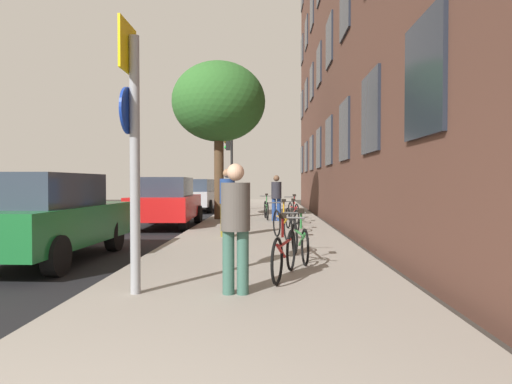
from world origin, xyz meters
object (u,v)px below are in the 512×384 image
bicycle_1 (300,240)px  bicycle_3 (292,218)px  car_0 (46,217)px  tree_near (219,103)px  car_1 (166,202)px  bicycle_2 (282,224)px  bicycle_0 (285,252)px  bicycle_4 (293,212)px  pedestrian_2 (276,195)px  sign_post (133,138)px  pedestrian_1 (227,198)px  car_2 (197,195)px  bicycle_5 (266,209)px  traffic_light (230,157)px  pedestrian_0 (236,220)px

bicycle_1 → bicycle_3: size_ratio=1.05×
car_0 → tree_near: bearing=74.8°
bicycle_1 → car_1: car_1 is taller
bicycle_2 → car_1: bearing=134.3°
bicycle_0 → bicycle_4: (0.60, 8.38, 0.02)m
car_1 → bicycle_4: bearing=6.8°
tree_near → bicycle_3: (2.50, -3.77, -3.94)m
pedestrian_2 → sign_post: bearing=-100.7°
pedestrian_1 → pedestrian_2: size_ratio=1.05×
pedestrian_2 → car_2: size_ratio=0.36×
sign_post → bicycle_2: sign_post is taller
bicycle_3 → bicycle_0: bearing=-94.1°
bicycle_3 → bicycle_5: (-0.75, 3.74, 0.02)m
car_2 → traffic_light: bearing=-24.0°
traffic_light → bicycle_2: size_ratio=2.35×
car_0 → car_1: 6.26m
bicycle_5 → pedestrian_0: 10.81m
pedestrian_2 → car_0: (-4.34, -7.49, -0.20)m
pedestrian_0 → car_2: size_ratio=0.35×
bicycle_4 → tree_near: bearing=150.7°
car_2 → bicycle_2: bearing=-71.2°
tree_near → sign_post: bearing=-88.9°
bicycle_1 → car_2: (-4.16, 14.29, 0.38)m
tree_near → bicycle_5: bearing=-1.0°
bicycle_3 → tree_near: bearing=123.5°
tree_near → bicycle_2: tree_near is taller
bicycle_4 → car_0: 8.31m
bicycle_1 → pedestrian_2: bearing=92.0°
pedestrian_0 → bicycle_0: bearing=56.8°
traffic_light → bicycle_0: 15.24m
traffic_light → bicycle_3: bearing=-73.9°
bicycle_1 → bicycle_2: bicycle_2 is taller
sign_post → pedestrian_0: size_ratio=2.07×
traffic_light → pedestrian_1: size_ratio=2.24×
bicycle_4 → car_1: bearing=-173.2°
tree_near → car_1: tree_near is taller
bicycle_5 → pedestrian_0: bearing=-91.6°
bicycle_3 → pedestrian_0: bearing=-98.5°
pedestrian_0 → car_1: pedestrian_0 is taller
sign_post → traffic_light: bearing=90.9°
tree_near → pedestrian_1: size_ratio=3.43×
sign_post → pedestrian_1: bearing=83.7°
bicycle_1 → pedestrian_2: 7.77m
pedestrian_0 → car_2: bearing=101.0°
bicycle_2 → car_1: size_ratio=0.39×
car_0 → pedestrian_2: bearing=59.9°
pedestrian_0 → tree_near: bearing=97.6°
sign_post → pedestrian_2: bearing=79.3°
pedestrian_1 → bicycle_5: bearing=79.9°
tree_near → bicycle_2: (2.16, -5.72, -3.91)m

